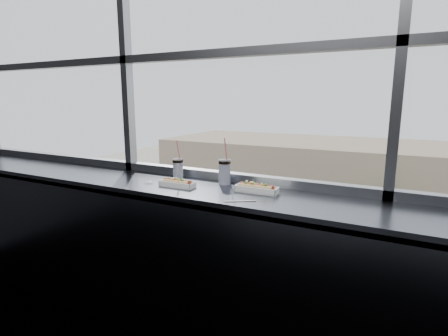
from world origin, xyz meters
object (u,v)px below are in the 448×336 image
at_px(loose_straw, 240,201).
at_px(hotdog_tray_right, 257,188).
at_px(soda_cup_left, 178,168).
at_px(pedestrian_a, 289,226).
at_px(soda_cup_right, 225,171).
at_px(car_near_a, 150,265).
at_px(tree_left, 284,204).
at_px(wrapper, 149,182).
at_px(car_near_b, 230,285).
at_px(hotdog_tray_left, 177,183).
at_px(car_far_a, 250,237).
at_px(car_far_b, 400,264).
at_px(car_near_c, 353,317).
at_px(pedestrian_c, 422,243).
at_px(tree_center, 380,212).

bearing_deg(loose_straw, hotdog_tray_right, 55.47).
distance_m(soda_cup_left, pedestrian_a, 31.44).
xyz_separation_m(soda_cup_right, car_near_a, (-14.39, 16.12, -11.21)).
distance_m(soda_cup_left, tree_left, 30.64).
height_order(wrapper, car_near_b, wrapper).
relative_size(hotdog_tray_left, car_near_a, 0.05).
relative_size(soda_cup_left, loose_straw, 1.57).
distance_m(car_far_a, car_far_b, 11.65).
bearing_deg(hotdog_tray_left, car_near_c, 90.31).
height_order(loose_straw, wrapper, wrapper).
bearing_deg(hotdog_tray_left, soda_cup_right, 40.38).
xyz_separation_m(soda_cup_left, loose_straw, (0.64, -0.30, -0.08)).
bearing_deg(wrapper, loose_straw, -8.66).
bearing_deg(wrapper, car_far_a, 111.39).
relative_size(soda_cup_right, car_near_c, 0.05).
xyz_separation_m(soda_cup_left, wrapper, (-0.13, -0.18, -0.08)).
distance_m(hotdog_tray_left, tree_left, 30.81).
bearing_deg(car_far_b, car_far_a, 95.71).
xyz_separation_m(soda_cup_right, wrapper, (-0.49, -0.23, -0.09)).
relative_size(hotdog_tray_right, car_far_a, 0.05).
distance_m(hotdog_tray_right, car_near_c, 19.61).
distance_m(loose_straw, car_near_a, 24.69).
bearing_deg(car_far_a, soda_cup_right, -161.37).
xyz_separation_m(wrapper, car_far_a, (-9.53, 24.34, -11.13)).
height_order(hotdog_tray_left, soda_cup_left, soda_cup_left).
distance_m(soda_cup_right, pedestrian_c, 31.41).
relative_size(loose_straw, car_near_b, 0.03).
xyz_separation_m(pedestrian_a, tree_left, (-0.47, -0.24, 2.13)).
bearing_deg(soda_cup_right, car_far_b, 86.14).
bearing_deg(tree_left, loose_straw, -73.20).
height_order(soda_cup_right, loose_straw, soda_cup_right).
height_order(hotdog_tray_left, tree_left, hotdog_tray_left).
bearing_deg(tree_left, car_far_b, -21.92).
height_order(car_far_a, car_near_a, car_near_a).
bearing_deg(car_near_a, soda_cup_right, -144.93).
bearing_deg(soda_cup_right, tree_left, 106.47).
height_order(loose_straw, car_far_b, loose_straw).
relative_size(car_near_c, car_near_a, 1.16).
bearing_deg(hotdog_tray_left, car_near_b, 114.48).
xyz_separation_m(pedestrian_c, tree_left, (-11.46, -1.12, 1.95)).
xyz_separation_m(hotdog_tray_left, hotdog_tray_right, (0.54, 0.11, 0.00)).
relative_size(car_far_b, pedestrian_c, 3.04).
bearing_deg(pedestrian_a, tree_center, -1.80).
bearing_deg(car_far_b, soda_cup_right, -178.15).
bearing_deg(tree_left, car_near_b, -88.10).
height_order(wrapper, pedestrian_c, wrapper).
height_order(hotdog_tray_right, tree_center, hotdog_tray_right).
relative_size(soda_cup_right, pedestrian_c, 0.15).
bearing_deg(pedestrian_a, soda_cup_right, -74.54).
bearing_deg(car_far_b, pedestrian_a, 71.58).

